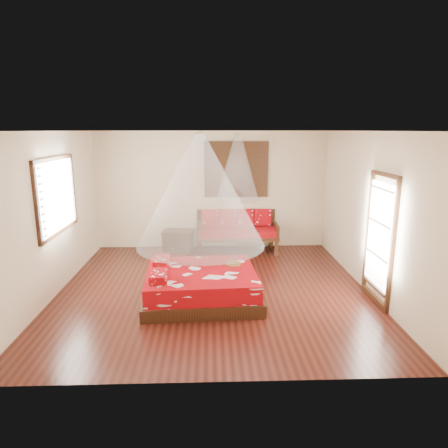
{
  "coord_description": "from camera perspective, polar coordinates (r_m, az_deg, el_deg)",
  "views": [
    {
      "loc": [
        -0.04,
        -6.78,
        2.82
      ],
      "look_at": [
        0.21,
        0.27,
        1.15
      ],
      "focal_mm": 32.0,
      "sensor_mm": 36.0,
      "label": 1
    }
  ],
  "objects": [
    {
      "name": "daybed",
      "position": [
        9.47,
        1.83,
        -0.73
      ],
      "size": [
        1.9,
        0.84,
        0.97
      ],
      "color": "black",
      "rests_on": "floor"
    },
    {
      "name": "bed",
      "position": [
        6.88,
        -3.36,
        -8.64
      ],
      "size": [
        2.01,
        1.84,
        0.63
      ],
      "rotation": [
        0.0,
        0.0,
        0.06
      ],
      "color": "black",
      "rests_on": "floor"
    },
    {
      "name": "shutter_panel",
      "position": [
        9.56,
        1.76,
        7.79
      ],
      "size": [
        1.52,
        0.06,
        1.32
      ],
      "color": "black",
      "rests_on": "wall_back"
    },
    {
      "name": "mosquito_net_daybed",
      "position": [
        9.09,
        1.96,
        8.13
      ],
      "size": [
        0.98,
        0.98,
        1.5
      ],
      "primitive_type": "cone",
      "color": "white",
      "rests_on": "ceiling"
    },
    {
      "name": "glazed_door",
      "position": [
        6.99,
        21.3,
        -2.11
      ],
      "size": [
        0.08,
        1.02,
        2.16
      ],
      "color": "black",
      "rests_on": "floor"
    },
    {
      "name": "storage_chest",
      "position": [
        9.62,
        -6.56,
        -2.3
      ],
      "size": [
        0.77,
        0.61,
        0.48
      ],
      "rotation": [
        0.0,
        0.0,
        -0.15
      ],
      "color": "black",
      "rests_on": "floor"
    },
    {
      "name": "wine_tray",
      "position": [
        7.06,
        1.27,
        -5.36
      ],
      "size": [
        0.28,
        0.28,
        0.22
      ],
      "rotation": [
        0.0,
        0.0,
        0.15
      ],
      "color": "brown",
      "rests_on": "bed"
    },
    {
      "name": "window_left",
      "position": [
        7.56,
        -22.72,
        3.77
      ],
      "size": [
        0.1,
        1.74,
        1.34
      ],
      "color": "black",
      "rests_on": "wall_left"
    },
    {
      "name": "mosquito_net_main",
      "position": [
        6.45,
        -3.42,
        4.66
      ],
      "size": [
        2.11,
        2.11,
        1.8
      ],
      "primitive_type": "cone",
      "color": "white",
      "rests_on": "ceiling"
    },
    {
      "name": "room",
      "position": [
        6.93,
        -1.64,
        1.49
      ],
      "size": [
        5.54,
        5.54,
        2.84
      ],
      "color": "black",
      "rests_on": "ground"
    }
  ]
}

